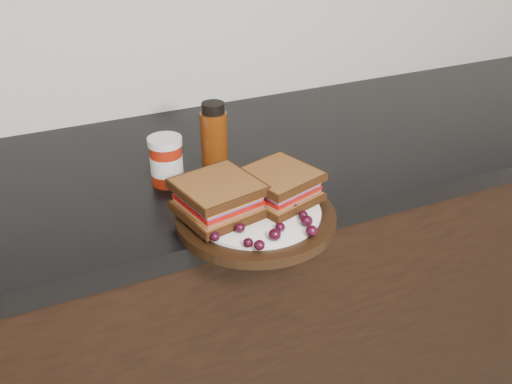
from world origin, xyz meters
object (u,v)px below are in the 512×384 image
at_px(sandwich_left, 218,198).
at_px(condiment_jar, 166,161).
at_px(oil_bottle, 214,139).
at_px(plate, 256,217).

xyz_separation_m(sandwich_left, condiment_jar, (-0.04, 0.18, -0.00)).
bearing_deg(sandwich_left, oil_bottle, 58.83).
xyz_separation_m(plate, oil_bottle, (0.00, 0.21, 0.07)).
bearing_deg(condiment_jar, oil_bottle, 2.03).
height_order(plate, condiment_jar, condiment_jar).
height_order(plate, sandwich_left, sandwich_left).
height_order(condiment_jar, oil_bottle, oil_bottle).
bearing_deg(condiment_jar, plate, -64.23).
bearing_deg(plate, condiment_jar, 115.77).
xyz_separation_m(plate, sandwich_left, (-0.06, 0.02, 0.04)).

